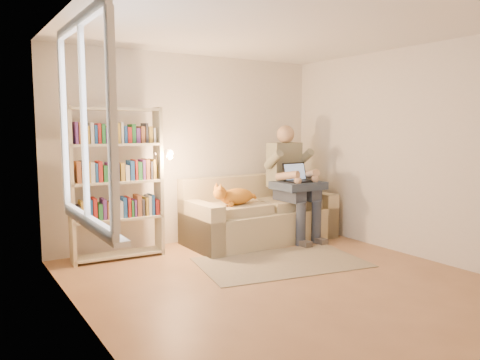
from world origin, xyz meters
TOP-DOWN VIEW (x-y plane):
  - floor at (0.00, 0.00)m, footprint 4.50×4.50m
  - ceiling at (0.00, 0.00)m, footprint 4.00×4.50m
  - wall_left at (-2.00, 0.00)m, footprint 0.02×4.50m
  - wall_right at (2.00, 0.00)m, footprint 0.02×4.50m
  - wall_back at (0.00, 2.25)m, footprint 4.00×0.02m
  - window at (-1.95, 0.20)m, footprint 0.12×1.52m
  - sofa at (0.82, 1.75)m, footprint 2.12×0.96m
  - person at (1.27, 1.59)m, footprint 0.47×0.76m
  - cat at (0.30, 1.61)m, footprint 0.75×0.26m
  - blanket at (1.34, 1.41)m, footprint 0.65×0.54m
  - laptop at (1.34, 1.42)m, footprint 0.39×0.31m
  - bookshelf at (-1.17, 1.90)m, footprint 1.23×0.41m
  - rug at (0.40, 0.67)m, footprint 2.11×1.48m

SIDE VIEW (x-z plane):
  - floor at x=0.00m, z-range 0.00..0.00m
  - rug at x=0.40m, z-range 0.00..0.01m
  - sofa at x=0.82m, z-range -0.12..0.78m
  - cat at x=0.30m, z-range 0.56..0.83m
  - blanket at x=1.34m, z-range 0.74..0.85m
  - person at x=1.27m, z-range 0.09..1.72m
  - laptop at x=1.34m, z-range 0.74..1.08m
  - bookshelf at x=-1.17m, z-range 0.10..1.95m
  - wall_left at x=-2.00m, z-range 0.00..2.60m
  - wall_right at x=2.00m, z-range 0.00..2.60m
  - wall_back at x=0.00m, z-range 0.00..2.60m
  - window at x=-1.95m, z-range 0.53..2.22m
  - ceiling at x=0.00m, z-range 2.59..2.61m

